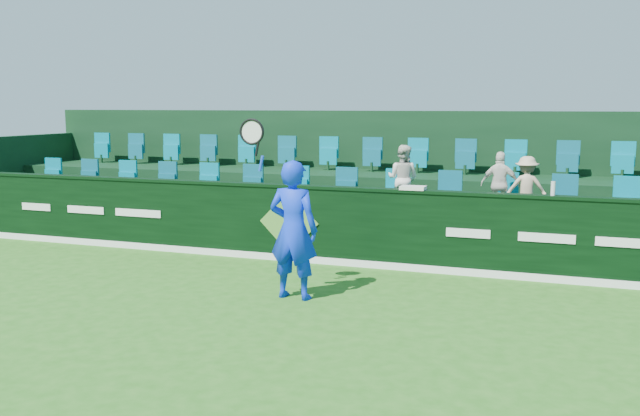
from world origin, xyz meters
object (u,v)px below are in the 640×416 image
at_px(spectator_right, 526,187).
at_px(towel, 413,188).
at_px(drinks_bottle, 553,188).
at_px(spectator_left, 403,179).
at_px(tennis_player, 293,229).
at_px(spectator_middle, 500,184).

distance_m(spectator_right, towel, 2.05).
height_order(towel, drinks_bottle, drinks_bottle).
bearing_deg(spectator_left, spectator_right, -171.37).
bearing_deg(spectator_right, tennis_player, 41.64).
bearing_deg(spectator_right, towel, 25.29).
distance_m(spectator_middle, towel, 1.70).
relative_size(spectator_left, towel, 2.98).
bearing_deg(tennis_player, drinks_bottle, 34.02).
distance_m(spectator_left, drinks_bottle, 2.86).
relative_size(spectator_right, drinks_bottle, 4.86).
height_order(spectator_left, drinks_bottle, spectator_left).
bearing_deg(towel, spectator_left, 111.53).
xyz_separation_m(spectator_left, spectator_right, (2.16, 0.00, -0.08)).
bearing_deg(spectator_middle, towel, 44.30).
height_order(tennis_player, towel, tennis_player).
relative_size(spectator_left, spectator_middle, 1.07).
distance_m(spectator_left, towel, 1.20).
height_order(spectator_left, spectator_middle, spectator_left).
bearing_deg(tennis_player, towel, 62.34).
xyz_separation_m(spectator_left, towel, (0.44, -1.12, -0.03)).
bearing_deg(spectator_left, drinks_bottle, 165.58).
bearing_deg(tennis_player, spectator_right, 49.41).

